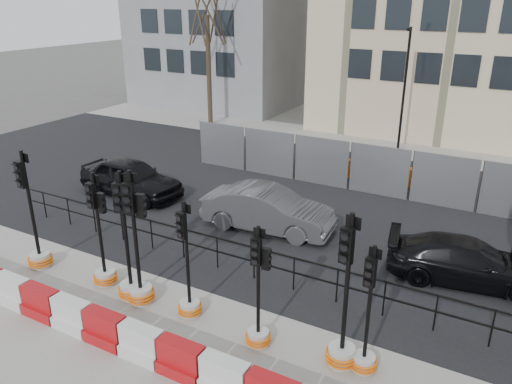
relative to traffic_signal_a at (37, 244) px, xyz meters
The scene contains 21 objects.
ground 5.92m from the traffic_signal_a, 11.81° to the left, with size 120.00×120.00×0.00m, color #51514C.
sidewalk_near 6.07m from the traffic_signal_a, 17.36° to the right, with size 40.00×6.00×0.02m, color gray.
road 10.04m from the traffic_signal_a, 54.96° to the left, with size 40.00×14.00×0.03m, color black.
sidewalk_far 18.15m from the traffic_signal_a, 71.51° to the left, with size 40.00×4.00×0.02m, color gray.
building_grey 25.40m from the traffic_signal_a, 109.58° to the left, with size 11.00×9.06×14.00m.
kerb_railing 6.23m from the traffic_signal_a, 22.67° to the left, with size 18.00×0.04×1.00m.
heras_fencing 12.41m from the traffic_signal_a, 62.44° to the left, with size 14.33×1.72×2.00m.
lamp_post_far 17.53m from the traffic_signal_a, 68.88° to the left, with size 0.12×0.56×6.00m.
tree_bare_far 18.48m from the traffic_signal_a, 107.45° to the left, with size 2.00×2.00×9.00m.
barrier_row 5.98m from the traffic_signal_a, 15.53° to the right, with size 16.75×0.50×0.80m.
traffic_signal_a is the anchor object (origin of this frame).
traffic_signal_b 2.35m from the traffic_signal_a, ahead, with size 0.63×0.63×3.22m.
traffic_signal_c 3.41m from the traffic_signal_a, ahead, with size 0.69×0.69×3.49m.
traffic_signal_d 3.77m from the traffic_signal_a, ahead, with size 0.70×0.70×3.57m.
traffic_signal_e 5.18m from the traffic_signal_a, ahead, with size 0.60×0.60×3.03m.
traffic_signal_f 7.20m from the traffic_signal_a, ahead, with size 0.58×0.58×2.95m.
traffic_signal_g 9.04m from the traffic_signal_a, ahead, with size 0.69×0.69×3.53m.
traffic_signal_h 9.52m from the traffic_signal_a, ahead, with size 0.58×0.58×2.93m.
car_a 5.70m from the traffic_signal_a, 104.82° to the left, with size 4.39×1.92×1.47m, color black.
car_b 7.09m from the traffic_signal_a, 49.36° to the left, with size 4.52×1.89×1.45m, color #49494E.
car_c 12.00m from the traffic_signal_a, 25.21° to the left, with size 4.43×2.43×1.22m, color black.
Camera 1 is at (5.84, -9.27, 7.34)m, focal length 35.00 mm.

